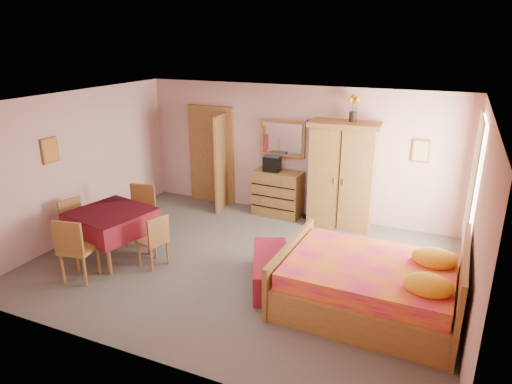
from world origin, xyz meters
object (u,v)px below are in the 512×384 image
at_px(wall_mirror, 282,139).
at_px(bench, 270,270).
at_px(stereo, 272,164).
at_px(chair_south, 79,248).
at_px(chair_north, 139,215).
at_px(wardrobe, 342,175).
at_px(floor_lamp, 311,171).
at_px(chair_east, 152,240).
at_px(bed, 369,271).
at_px(chest_of_drawers, 278,193).
at_px(chair_west, 78,227).
at_px(sunflower_vase, 353,108).
at_px(dining_table, 113,234).

relative_size(wall_mirror, bench, 0.70).
xyz_separation_m(stereo, chair_south, (-1.65, -3.60, -0.57)).
bearing_deg(chair_north, wall_mirror, -138.42).
xyz_separation_m(stereo, wardrobe, (1.42, -0.02, -0.06)).
height_order(stereo, floor_lamp, floor_lamp).
bearing_deg(chair_south, wardrobe, 38.70).
distance_m(wall_mirror, chair_east, 3.39).
height_order(floor_lamp, wardrobe, wardrobe).
bearing_deg(bench, bed, -1.94).
xyz_separation_m(wardrobe, chair_south, (-3.07, -3.58, -0.50)).
bearing_deg(chest_of_drawers, wardrobe, 1.33).
bearing_deg(chair_west, chair_south, 59.60).
xyz_separation_m(chair_south, chair_north, (-0.00, 1.44, -0.00)).
distance_m(floor_lamp, chair_east, 3.41).
relative_size(bench, chair_west, 1.49).
relative_size(chair_north, chair_east, 1.17).
height_order(sunflower_vase, dining_table, sunflower_vase).
xyz_separation_m(sunflower_vase, chair_east, (-2.44, -2.87, -1.83)).
xyz_separation_m(bed, chair_east, (-3.36, -0.16, -0.11)).
bearing_deg(bench, chair_south, -159.39).
xyz_separation_m(floor_lamp, sunflower_vase, (0.76, -0.05, 1.27)).
xyz_separation_m(bench, chair_south, (-2.67, -1.00, 0.28)).
height_order(stereo, bench, stereo).
bearing_deg(chair_east, sunflower_vase, -23.11).
relative_size(chest_of_drawers, stereo, 3.00).
bearing_deg(wall_mirror, sunflower_vase, -9.50).
bearing_deg(chest_of_drawers, bed, -45.88).
relative_size(wardrobe, chair_south, 2.00).
relative_size(chest_of_drawers, chair_west, 1.09).
bearing_deg(floor_lamp, wardrobe, -11.91).
xyz_separation_m(sunflower_vase, bench, (-0.50, -2.66, -2.04)).
bearing_deg(chair_east, bench, -66.69).
xyz_separation_m(wardrobe, chair_north, (-3.07, -2.14, -0.51)).
distance_m(wardrobe, chair_north, 3.77).
bearing_deg(dining_table, stereo, 59.66).
distance_m(stereo, chair_south, 4.00).
relative_size(sunflower_vase, chair_south, 0.48).
height_order(floor_lamp, sunflower_vase, sunflower_vase).
relative_size(chest_of_drawers, floor_lamp, 0.49).
height_order(wall_mirror, chair_north, wall_mirror).
bearing_deg(chair_north, floor_lamp, -148.51).
distance_m(floor_lamp, chair_west, 4.37).
height_order(bench, dining_table, dining_table).
bearing_deg(wardrobe, chest_of_drawers, 174.78).
bearing_deg(chair_south, chair_east, 36.59).
distance_m(chair_south, chair_west, 1.00).
distance_m(sunflower_vase, chair_west, 5.21).
distance_m(floor_lamp, chair_south, 4.46).
xyz_separation_m(floor_lamp, chair_west, (-3.12, -3.01, -0.54)).
bearing_deg(chair_south, chair_north, 79.27).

